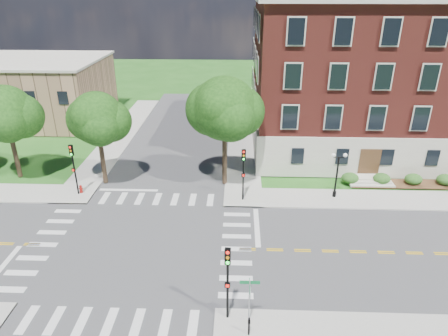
{
  "coord_description": "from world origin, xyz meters",
  "views": [
    {
      "loc": [
        7.19,
        -23.96,
        17.59
      ],
      "look_at": [
        6.02,
        7.18,
        3.2
      ],
      "focal_mm": 32.0,
      "sensor_mm": 36.0,
      "label": 1
    }
  ],
  "objects_px": {
    "push_button_post": "(249,326)",
    "fire_hydrant": "(81,189)",
    "traffic_signal_nw": "(73,163)",
    "traffic_signal_ne": "(243,168)",
    "street_sign_pole": "(250,294)",
    "twin_lamp_west": "(337,172)",
    "traffic_signal_se": "(228,275)"
  },
  "relations": [
    {
      "from": "traffic_signal_nw",
      "to": "push_button_post",
      "type": "xyz_separation_m",
      "value": [
        15.29,
        -15.61,
        -2.39
      ]
    },
    {
      "from": "twin_lamp_west",
      "to": "street_sign_pole",
      "type": "distance_m",
      "value": 17.23
    },
    {
      "from": "traffic_signal_se",
      "to": "street_sign_pole",
      "type": "distance_m",
      "value": 1.57
    },
    {
      "from": "traffic_signal_nw",
      "to": "street_sign_pole",
      "type": "xyz_separation_m",
      "value": [
        15.3,
        -14.85,
        -0.88
      ]
    },
    {
      "from": "traffic_signal_se",
      "to": "push_button_post",
      "type": "relative_size",
      "value": 4.0
    },
    {
      "from": "traffic_signal_ne",
      "to": "fire_hydrant",
      "type": "relative_size",
      "value": 6.4
    },
    {
      "from": "traffic_signal_nw",
      "to": "traffic_signal_ne",
      "type": "bearing_deg",
      "value": -1.81
    },
    {
      "from": "traffic_signal_nw",
      "to": "street_sign_pole",
      "type": "bearing_deg",
      "value": -44.16
    },
    {
      "from": "traffic_signal_ne",
      "to": "traffic_signal_nw",
      "type": "distance_m",
      "value": 15.04
    },
    {
      "from": "traffic_signal_ne",
      "to": "street_sign_pole",
      "type": "bearing_deg",
      "value": -88.97
    },
    {
      "from": "street_sign_pole",
      "to": "traffic_signal_ne",
      "type": "bearing_deg",
      "value": 91.03
    },
    {
      "from": "traffic_signal_nw",
      "to": "fire_hydrant",
      "type": "xyz_separation_m",
      "value": [
        0.16,
        0.29,
        -2.72
      ]
    },
    {
      "from": "twin_lamp_west",
      "to": "fire_hydrant",
      "type": "relative_size",
      "value": 5.64
    },
    {
      "from": "twin_lamp_west",
      "to": "push_button_post",
      "type": "distance_m",
      "value": 18.0
    },
    {
      "from": "fire_hydrant",
      "to": "twin_lamp_west",
      "type": "bearing_deg",
      "value": 0.26
    },
    {
      "from": "traffic_signal_nw",
      "to": "fire_hydrant",
      "type": "relative_size",
      "value": 6.4
    },
    {
      "from": "push_button_post",
      "to": "fire_hydrant",
      "type": "distance_m",
      "value": 21.96
    },
    {
      "from": "traffic_signal_se",
      "to": "traffic_signal_nw",
      "type": "distance_m",
      "value": 20.13
    },
    {
      "from": "push_button_post",
      "to": "fire_hydrant",
      "type": "bearing_deg",
      "value": 133.55
    },
    {
      "from": "traffic_signal_ne",
      "to": "street_sign_pole",
      "type": "relative_size",
      "value": 1.55
    },
    {
      "from": "traffic_signal_se",
      "to": "street_sign_pole",
      "type": "height_order",
      "value": "traffic_signal_se"
    },
    {
      "from": "street_sign_pole",
      "to": "fire_hydrant",
      "type": "relative_size",
      "value": 4.13
    },
    {
      "from": "traffic_signal_ne",
      "to": "street_sign_pole",
      "type": "height_order",
      "value": "traffic_signal_ne"
    },
    {
      "from": "street_sign_pole",
      "to": "push_button_post",
      "type": "distance_m",
      "value": 1.69
    },
    {
      "from": "twin_lamp_west",
      "to": "push_button_post",
      "type": "bearing_deg",
      "value": -116.61
    },
    {
      "from": "street_sign_pole",
      "to": "fire_hydrant",
      "type": "distance_m",
      "value": 21.49
    },
    {
      "from": "traffic_signal_nw",
      "to": "twin_lamp_west",
      "type": "xyz_separation_m",
      "value": [
        23.31,
        0.4,
        -0.66
      ]
    },
    {
      "from": "street_sign_pole",
      "to": "fire_hydrant",
      "type": "bearing_deg",
      "value": 134.98
    },
    {
      "from": "traffic_signal_ne",
      "to": "fire_hydrant",
      "type": "distance_m",
      "value": 15.14
    },
    {
      "from": "street_sign_pole",
      "to": "traffic_signal_se",
      "type": "bearing_deg",
      "value": 158.48
    },
    {
      "from": "traffic_signal_se",
      "to": "traffic_signal_nw",
      "type": "relative_size",
      "value": 1.0
    },
    {
      "from": "traffic_signal_se",
      "to": "street_sign_pole",
      "type": "bearing_deg",
      "value": -21.52
    }
  ]
}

